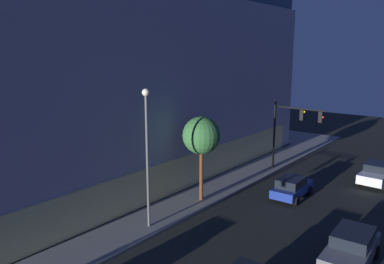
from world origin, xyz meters
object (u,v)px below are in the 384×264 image
at_px(street_lamp_sidewalk, 147,143).
at_px(car_white, 377,173).
at_px(car_grey, 351,248).
at_px(car_blue, 292,187).
at_px(modern_building, 77,73).
at_px(traffic_light_far_corner, 293,123).
at_px(sidewalk_tree, 201,136).

height_order(street_lamp_sidewalk, car_white, street_lamp_sidewalk).
relative_size(car_grey, car_blue, 1.14).
distance_m(street_lamp_sidewalk, car_white, 19.83).
relative_size(car_blue, car_white, 0.96).
bearing_deg(modern_building, car_blue, -79.53).
xyz_separation_m(street_lamp_sidewalk, car_blue, (10.08, -4.61, -4.52)).
distance_m(car_grey, car_white, 13.95).
xyz_separation_m(traffic_light_far_corner, car_white, (1.76, -6.59, -3.61)).
distance_m(car_blue, car_white, 8.26).
height_order(sidewalk_tree, car_blue, sidewalk_tree).
height_order(car_grey, car_blue, car_grey).
relative_size(sidewalk_tree, car_blue, 1.44).
xyz_separation_m(modern_building, car_blue, (3.71, -20.08, -7.74)).
relative_size(modern_building, car_blue, 9.04).
bearing_deg(car_white, car_blue, 150.66).
bearing_deg(sidewalk_tree, car_blue, -45.02).
xyz_separation_m(modern_building, sidewalk_tree, (-1.01, -15.35, -3.76)).
relative_size(traffic_light_far_corner, street_lamp_sidewalk, 0.74).
height_order(sidewalk_tree, car_grey, sidewalk_tree).
height_order(traffic_light_far_corner, sidewalk_tree, traffic_light_far_corner).
bearing_deg(car_grey, car_white, 8.45).
bearing_deg(street_lamp_sidewalk, car_grey, -72.00).
relative_size(modern_building, street_lamp_sidewalk, 4.55).
relative_size(street_lamp_sidewalk, car_white, 1.91).
relative_size(street_lamp_sidewalk, sidewalk_tree, 1.38).
bearing_deg(car_white, street_lamp_sidewalk, 153.38).
distance_m(traffic_light_far_corner, car_white, 7.71).
height_order(traffic_light_far_corner, street_lamp_sidewalk, street_lamp_sidewalk).
distance_m(modern_building, street_lamp_sidewalk, 17.03).
bearing_deg(street_lamp_sidewalk, car_blue, -24.59).
bearing_deg(car_blue, car_grey, -137.28).
distance_m(traffic_light_far_corner, street_lamp_sidewalk, 15.68).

